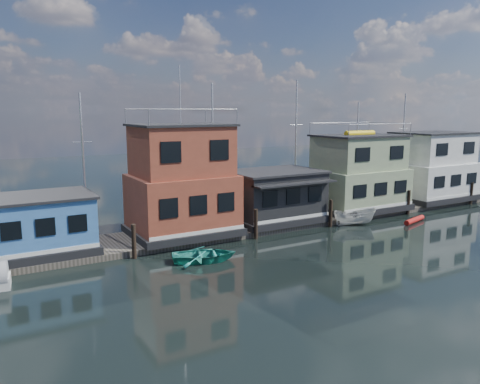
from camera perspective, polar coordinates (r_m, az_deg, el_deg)
ground at (r=29.80m, az=18.21°, el=-8.56°), size 160.00×160.00×0.00m
dock at (r=38.40m, az=4.80°, el=-3.64°), size 48.00×5.00×0.40m
houseboat_blue at (r=31.57m, az=-23.14°, el=-3.68°), size 6.40×4.90×3.66m
houseboat_red at (r=33.59m, az=-7.11°, el=1.14°), size 7.40×5.90×11.86m
houseboat_dark at (r=37.64m, az=4.24°, el=-0.46°), size 7.40×6.10×4.06m
houseboat_green at (r=43.14m, az=14.19°, el=2.13°), size 8.40×5.90×7.03m
houseboat_white at (r=50.58m, az=22.37°, el=2.78°), size 8.40×5.90×6.66m
pilings at (r=35.79m, az=6.94°, el=-3.20°), size 42.28×0.28×2.20m
background_masts at (r=45.12m, az=5.52°, el=5.28°), size 36.40×0.16×12.00m
dinghy_teal at (r=29.13m, az=-4.39°, el=-7.64°), size 4.69×3.99×0.83m
motorboat at (r=38.97m, az=13.81°, el=-2.96°), size 3.80×2.65×1.37m
red_kayak at (r=41.37m, az=20.49°, el=-3.23°), size 2.98×1.25×0.44m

